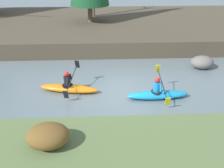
{
  "coord_description": "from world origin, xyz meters",
  "views": [
    {
      "loc": [
        -0.64,
        -10.54,
        5.7
      ],
      "look_at": [
        -0.15,
        -0.24,
        0.55
      ],
      "focal_mm": 42.0,
      "sensor_mm": 36.0,
      "label": 1
    }
  ],
  "objects": [
    {
      "name": "riverbank_far",
      "position": [
        0.0,
        10.11,
        0.5
      ],
      "size": [
        44.0,
        11.85,
        1.0
      ],
      "color": "#4C4233",
      "rests_on": "ground"
    },
    {
      "name": "shrub_clump_second",
      "position": [
        -2.19,
        -4.4,
        1.01
      ],
      "size": [
        1.25,
        1.04,
        0.68
      ],
      "color": "brown",
      "rests_on": "riverbank_near"
    },
    {
      "name": "kayaker_lead",
      "position": [
        1.84,
        -0.63,
        0.22
      ],
      "size": [
        2.78,
        2.07,
        1.2
      ],
      "rotation": [
        0.0,
        0.0,
        0.04
      ],
      "color": "#1993D6",
      "rests_on": "ground"
    },
    {
      "name": "boulder_midstream",
      "position": [
        4.94,
        2.59,
        0.36
      ],
      "size": [
        1.26,
        0.98,
        0.71
      ],
      "color": "slate",
      "rests_on": "ground"
    },
    {
      "name": "kayaker_middle",
      "position": [
        -2.09,
        0.16,
        0.22
      ],
      "size": [
        2.79,
        2.06,
        1.2
      ],
      "rotation": [
        0.0,
        0.0,
        -0.2
      ],
      "color": "orange",
      "rests_on": "ground"
    },
    {
      "name": "ground_plane",
      "position": [
        0.0,
        0.0,
        0.0
      ],
      "size": [
        90.0,
        90.0,
        0.0
      ],
      "primitive_type": "plane",
      "color": "slate"
    }
  ]
}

